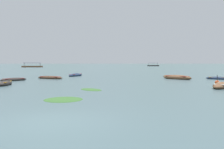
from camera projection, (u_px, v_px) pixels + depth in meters
ground_plane at (100, 64)px, 1505.89m from camera, size 6000.00×6000.00×0.00m
mountain_1 at (55, 45)px, 2214.62m from camera, size 1139.46×1139.46×319.92m
mountain_2 at (159, 43)px, 1868.50m from camera, size 1200.74×1200.74×310.23m
rowboat_0 at (76, 75)px, 41.55m from camera, size 2.63×4.58×0.57m
rowboat_1 at (50, 78)px, 34.40m from camera, size 4.14×2.90×0.50m
rowboat_2 at (5, 83)px, 24.32m from camera, size 1.17×3.11×0.56m
rowboat_3 at (218, 78)px, 33.20m from camera, size 3.04×2.94×0.45m
rowboat_4 at (14, 80)px, 30.45m from camera, size 3.03×3.22×0.47m
rowboat_5 at (177, 77)px, 33.69m from camera, size 3.77×4.27×0.70m
rowboat_7 at (172, 76)px, 39.76m from camera, size 3.15×1.47×0.37m
rowboat_8 at (221, 85)px, 22.10m from camera, size 3.54×4.36×0.58m
ferry_0 at (32, 66)px, 132.05m from camera, size 10.79×4.63×2.54m
ferry_1 at (153, 66)px, 181.31m from camera, size 8.88×4.94×2.54m
mooring_buoy at (217, 82)px, 26.44m from camera, size 0.48×0.48×1.01m
weed_patch_1 at (63, 100)px, 14.72m from camera, size 2.44×2.56×0.14m
weed_patch_2 at (91, 90)px, 20.20m from camera, size 2.40×2.71×0.14m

